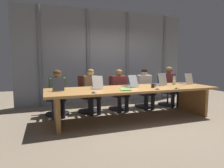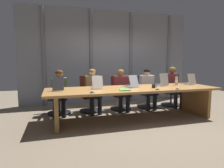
% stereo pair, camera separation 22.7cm
% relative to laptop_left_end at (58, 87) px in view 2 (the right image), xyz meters
% --- Properties ---
extents(ground_plane, '(11.37, 11.37, 0.00)m').
position_rel_laptop_left_end_xyz_m(ground_plane, '(1.70, -0.19, -0.80)').
color(ground_plane, '#7F705B').
extents(conference_table, '(4.02, 1.18, 0.74)m').
position_rel_laptop_left_end_xyz_m(conference_table, '(1.70, -0.19, -0.19)').
color(conference_table, '#B77F42').
rests_on(conference_table, ground_plane).
extents(curtain_backdrop, '(5.69, 0.17, 3.02)m').
position_rel_laptop_left_end_xyz_m(curtain_backdrop, '(1.71, 1.90, 0.71)').
color(curtain_backdrop, gray).
rests_on(curtain_backdrop, ground_plane).
extents(laptop_left_end, '(0.25, 0.47, 0.28)m').
position_rel_laptop_left_end_xyz_m(laptop_left_end, '(0.00, 0.00, 0.00)').
color(laptop_left_end, '#2D2D33').
rests_on(laptop_left_end, conference_table).
extents(laptop_left_mid, '(0.28, 0.50, 0.29)m').
position_rel_laptop_left_end_xyz_m(laptop_left_mid, '(0.86, 0.04, 0.00)').
color(laptop_left_mid, beige).
rests_on(laptop_left_mid, conference_table).
extents(laptop_center, '(0.28, 0.48, 0.29)m').
position_rel_laptop_left_end_xyz_m(laptop_center, '(1.71, 0.01, 0.00)').
color(laptop_center, '#A8ADB7').
rests_on(laptop_center, conference_table).
extents(laptop_right_mid, '(0.27, 0.43, 0.32)m').
position_rel_laptop_left_end_xyz_m(laptop_right_mid, '(2.55, 0.03, 0.01)').
color(laptop_right_mid, '#A8ADB7').
rests_on(laptop_right_mid, conference_table).
extents(laptop_right_end, '(0.24, 0.41, 0.30)m').
position_rel_laptop_left_end_xyz_m(laptop_right_end, '(3.39, 0.02, 0.00)').
color(laptop_right_end, beige).
rests_on(laptop_right_end, conference_table).
extents(office_chair_left_end, '(0.60, 0.61, 0.95)m').
position_rel_laptop_left_end_xyz_m(office_chair_left_end, '(0.02, 0.83, -0.44)').
color(office_chair_left_end, '#2D2D38').
rests_on(office_chair_left_end, ground_plane).
extents(office_chair_left_mid, '(0.60, 0.61, 0.96)m').
position_rel_laptop_left_end_xyz_m(office_chair_left_mid, '(0.84, 0.83, -0.44)').
color(office_chair_left_mid, '#511E19').
rests_on(office_chair_left_mid, ground_plane).
extents(office_chair_center, '(0.60, 0.60, 0.93)m').
position_rel_laptop_left_end_xyz_m(office_chair_center, '(1.72, 0.83, -0.45)').
color(office_chair_center, '#511E19').
rests_on(office_chair_center, ground_plane).
extents(office_chair_right_mid, '(0.60, 0.60, 0.94)m').
position_rel_laptop_left_end_xyz_m(office_chair_right_mid, '(2.55, 0.83, -0.45)').
color(office_chair_right_mid, navy).
rests_on(office_chair_right_mid, ground_plane).
extents(office_chair_right_end, '(0.60, 0.60, 0.91)m').
position_rel_laptop_left_end_xyz_m(office_chair_right_end, '(3.37, 0.83, -0.45)').
color(office_chair_right_end, navy).
rests_on(office_chair_right_end, ground_plane).
extents(person_left_end, '(0.42, 0.56, 1.15)m').
position_rel_laptop_left_end_xyz_m(person_left_end, '(0.03, 0.67, -0.14)').
color(person_left_end, '#4C6B4C').
rests_on(person_left_end, ground_plane).
extents(person_left_mid, '(0.40, 0.56, 1.16)m').
position_rel_laptop_left_end_xyz_m(person_left_mid, '(0.90, 0.67, -0.14)').
color(person_left_mid, olive).
rests_on(person_left_mid, ground_plane).
extents(person_center, '(0.44, 0.57, 1.14)m').
position_rel_laptop_left_end_xyz_m(person_center, '(1.70, 0.67, -0.15)').
color(person_center, brown).
rests_on(person_center, ground_plane).
extents(person_right_mid, '(0.43, 0.57, 1.14)m').
position_rel_laptop_left_end_xyz_m(person_right_mid, '(2.51, 0.67, -0.15)').
color(person_right_mid, silver).
rests_on(person_right_mid, ground_plane).
extents(person_right_end, '(0.37, 0.55, 1.20)m').
position_rel_laptop_left_end_xyz_m(person_right_end, '(3.37, 0.67, -0.12)').
color(person_right_end, brown).
rests_on(person_right_end, ground_plane).
extents(water_bottle_primary, '(0.08, 0.08, 0.25)m').
position_rel_laptop_left_end_xyz_m(water_bottle_primary, '(3.00, -0.00, 0.06)').
color(water_bottle_primary, '#ADD1B2').
rests_on(water_bottle_primary, conference_table).
extents(coffee_mug_near, '(0.13, 0.08, 0.09)m').
position_rel_laptop_left_end_xyz_m(coffee_mug_near, '(2.16, -0.32, -0.01)').
color(coffee_mug_near, black).
rests_on(coffee_mug_near, conference_table).
extents(conference_mic_left_side, '(0.11, 0.11, 0.03)m').
position_rel_laptop_left_end_xyz_m(conference_mic_left_side, '(0.63, -0.63, -0.04)').
color(conference_mic_left_side, black).
rests_on(conference_mic_left_side, conference_table).
extents(conference_mic_middle, '(0.11, 0.11, 0.03)m').
position_rel_laptop_left_end_xyz_m(conference_mic_middle, '(2.55, -0.69, -0.04)').
color(conference_mic_middle, black).
rests_on(conference_mic_middle, conference_table).
extents(conference_mic_right_side, '(0.11, 0.11, 0.03)m').
position_rel_laptop_left_end_xyz_m(conference_mic_right_side, '(2.08, -0.64, -0.04)').
color(conference_mic_right_side, black).
rests_on(conference_mic_right_side, conference_table).
extents(spiral_notepad, '(0.29, 0.35, 0.03)m').
position_rel_laptop_left_end_xyz_m(spiral_notepad, '(1.38, -0.45, -0.05)').
color(spiral_notepad, '#4CB74C').
rests_on(spiral_notepad, conference_table).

